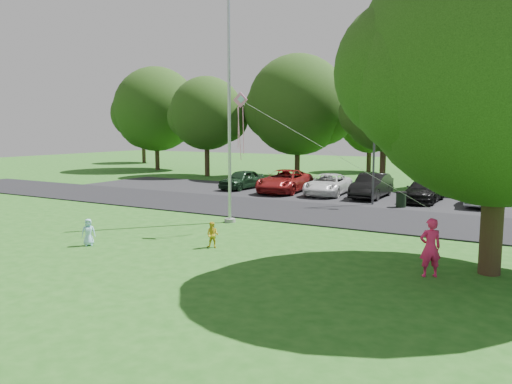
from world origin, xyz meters
The scene contains 14 objects.
ground centered at (0.00, 0.00, 0.00)m, with size 120.00×120.00×0.00m, color #205A17.
park_road centered at (0.00, 9.00, 0.03)m, with size 60.00×6.00×0.06m, color black.
parking_strip centered at (0.00, 15.50, 0.03)m, with size 42.00×7.00×0.06m, color black.
flagpole centered at (-3.50, 5.00, 4.17)m, with size 0.50×0.50×10.00m.
street_lamp centered at (0.87, 13.06, 3.56)m, with size 1.65×0.54×5.93m.
trash_can centered at (2.22, 12.82, 0.44)m, with size 0.55×0.55×0.87m.
big_tree centered at (7.27, 1.85, 5.81)m, with size 8.76×7.97×9.97m.
tree_row centered at (1.59, 24.23, 5.71)m, with size 64.35×11.94×10.88m.
horizon_trees centered at (4.06, 33.88, 4.30)m, with size 77.46×7.20×7.02m.
parked_cars centered at (-0.59, 15.53, 0.76)m, with size 20.19×5.42×1.48m.
woman centered at (5.92, 0.79, 0.85)m, with size 0.62×0.40×1.69m, color #FF2165.
child_yellow centered at (-1.40, 0.59, 0.46)m, with size 0.45×0.35×0.93m, color yellow.
child_blue centered at (-5.48, -1.33, 0.49)m, with size 0.48×0.31×0.98m, color #A6DFFF.
kite centered at (-1.69, 3.27, 4.79)m, with size 8.15×2.83×3.70m.
Camera 1 is at (8.44, -13.61, 4.18)m, focal length 35.00 mm.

